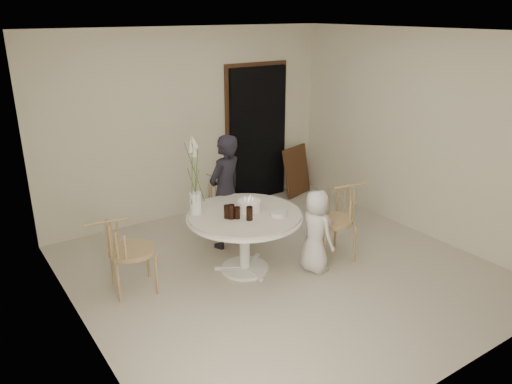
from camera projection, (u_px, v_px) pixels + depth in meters
ground at (281, 270)px, 5.92m from camera, size 4.50×4.50×0.00m
room_shell at (284, 137)px, 5.36m from camera, size 4.50×4.50×4.50m
doorway at (258, 135)px, 7.86m from camera, size 1.00×0.10×2.10m
door_trim at (256, 130)px, 7.87m from camera, size 1.12×0.03×2.22m
table at (244, 222)px, 5.72m from camera, size 1.33×1.33×0.73m
picture_frame at (297, 171)px, 8.22m from camera, size 0.63×0.35×0.80m
chair_far at (220, 197)px, 6.82m from camera, size 0.45×0.48×0.77m
chair_right at (341, 211)px, 6.07m from camera, size 0.61×0.58×0.93m
chair_left at (120, 245)px, 5.28m from camera, size 0.57×0.53×0.87m
girl at (225, 192)px, 6.31m from camera, size 0.63×0.52×1.48m
boy at (316, 231)px, 5.76m from camera, size 0.34×0.50×1.00m
birthday_cake at (249, 205)px, 5.72m from camera, size 0.26×0.26×0.18m
cola_tumbler_a at (231, 212)px, 5.50m from camera, size 0.09×0.09×0.16m
cola_tumbler_b at (249, 213)px, 5.46m from camera, size 0.08×0.08×0.15m
cola_tumbler_c at (227, 212)px, 5.51m from camera, size 0.08×0.08×0.15m
cola_tumbler_d at (237, 213)px, 5.51m from camera, size 0.07×0.07×0.14m
plate_stack at (278, 214)px, 5.60m from camera, size 0.22×0.22×0.05m
flower_vase at (195, 186)px, 5.55m from camera, size 0.13×0.13×0.93m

